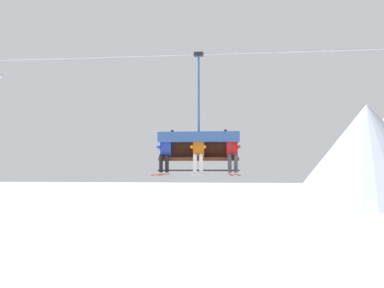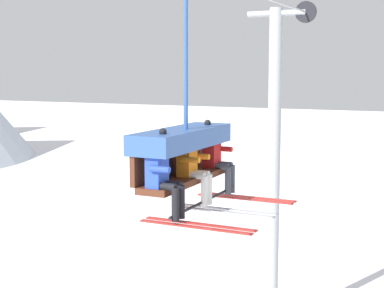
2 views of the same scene
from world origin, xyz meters
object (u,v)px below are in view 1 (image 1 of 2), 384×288
skier_red (232,151)px  skier_orange (198,152)px  chairlift_chair (199,142)px  skier_blue (165,151)px

skier_red → skier_orange: bearing=-179.6°
chairlift_chair → skier_red: (0.98, -0.21, -0.30)m
chairlift_chair → skier_orange: chairlift_chair is taller
skier_orange → skier_red: (0.98, 0.01, 0.02)m
skier_blue → skier_red: bearing=0.0°
chairlift_chair → skier_orange: bearing=-90.0°
skier_blue → skier_red: (1.96, 0.00, 0.00)m
skier_orange → skier_red: skier_red is taller
skier_blue → skier_red: 1.96m
skier_orange → skier_red: size_ratio=1.00×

